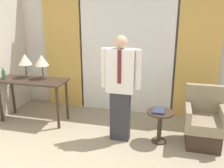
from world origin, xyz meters
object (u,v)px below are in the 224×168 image
object	(u,v)px
person	(121,85)
side_table	(160,121)
bottle_near_edge	(4,75)
table_lamp_left	(25,60)
book	(159,110)
armchair	(204,124)
table_lamp_right	(42,61)
desk	(32,86)

from	to	relation	value
person	side_table	world-z (taller)	person
person	bottle_near_edge	bearing A→B (deg)	175.50
person	side_table	xyz separation A→B (m)	(0.62, 0.05, -0.55)
table_lamp_left	book	xyz separation A→B (m)	(2.46, -0.35, -0.58)
table_lamp_left	armchair	bearing A→B (deg)	-4.25
armchair	table_lamp_right	bearing A→B (deg)	175.25
desk	book	distance (m)	2.31
table_lamp_right	desk	bearing A→B (deg)	-146.55
desk	side_table	size ratio (longest dim) A/B	2.42
armchair	book	world-z (taller)	armchair
table_lamp_left	side_table	xyz separation A→B (m)	(2.49, -0.34, -0.76)
book	table_lamp_left	bearing A→B (deg)	172.01
book	armchair	bearing A→B (deg)	9.25
bottle_near_edge	side_table	size ratio (longest dim) A/B	0.40
side_table	person	bearing A→B (deg)	-175.27
bottle_near_edge	table_lamp_right	bearing A→B (deg)	18.43
bottle_near_edge	person	xyz separation A→B (m)	(2.19, -0.17, 0.02)
person	book	size ratio (longest dim) A/B	6.79
armchair	book	distance (m)	0.72
armchair	book	bearing A→B (deg)	-170.75
table_lamp_left	person	world-z (taller)	person
person	desk	bearing A→B (deg)	170.61
person	side_table	distance (m)	0.83
person	armchair	size ratio (longest dim) A/B	1.85
bottle_near_edge	armchair	size ratio (longest dim) A/B	0.23
bottle_near_edge	armchair	distance (m)	3.51
desk	bottle_near_edge	size ratio (longest dim) A/B	5.99
side_table	book	distance (m)	0.18
table_lamp_left	book	distance (m)	2.55
desk	table_lamp_left	xyz separation A→B (m)	(-0.17, 0.11, 0.45)
table_lamp_left	book	bearing A→B (deg)	-7.99
table_lamp_right	book	xyz separation A→B (m)	(2.12, -0.35, -0.58)
desk	armchair	distance (m)	3.00
desk	side_table	world-z (taller)	desk
table_lamp_right	person	distance (m)	1.59
book	person	bearing A→B (deg)	-175.45
side_table	armchair	bearing A→B (deg)	9.29
table_lamp_right	side_table	distance (m)	2.31
desk	table_lamp_left	distance (m)	0.49
table_lamp_left	armchair	xyz separation A→B (m)	(3.14, -0.23, -0.78)
desk	person	xyz separation A→B (m)	(1.70, -0.28, 0.24)
desk	person	size ratio (longest dim) A/B	0.76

